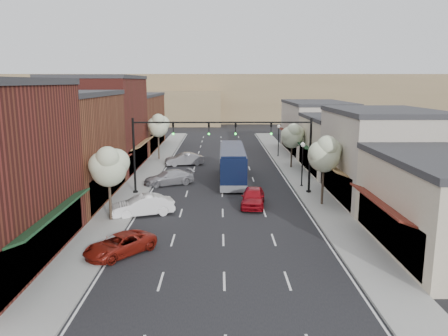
{
  "coord_description": "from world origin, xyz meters",
  "views": [
    {
      "loc": [
        -0.21,
        -31.08,
        10.18
      ],
      "look_at": [
        0.17,
        9.17,
        2.2
      ],
      "focal_mm": 35.0,
      "sensor_mm": 36.0,
      "label": 1
    }
  ],
  "objects_px": {
    "lamp_post_far": "(279,135)",
    "parked_car_c": "(169,178)",
    "parked_car_b": "(143,206)",
    "parked_car_e": "(184,159)",
    "tree_right_near": "(325,153)",
    "lamp_post_near": "(303,157)",
    "parked_car_a": "(120,245)",
    "signal_mast_left": "(160,144)",
    "tree_left_near": "(109,166)",
    "red_hatchback": "(253,197)",
    "tree_right_far": "(292,135)",
    "tree_left_far": "(158,125)",
    "signal_mast_right": "(284,144)",
    "coach_bus": "(232,164)"
  },
  "relations": [
    {
      "from": "signal_mast_left",
      "to": "parked_car_a",
      "type": "distance_m",
      "value": 14.94
    },
    {
      "from": "tree_right_far",
      "to": "tree_left_near",
      "type": "relative_size",
      "value": 0.95
    },
    {
      "from": "parked_car_e",
      "to": "coach_bus",
      "type": "bearing_deg",
      "value": 18.42
    },
    {
      "from": "signal_mast_left",
      "to": "tree_left_near",
      "type": "relative_size",
      "value": 1.44
    },
    {
      "from": "signal_mast_left",
      "to": "tree_right_far",
      "type": "bearing_deg",
      "value": 40.54
    },
    {
      "from": "tree_right_far",
      "to": "parked_car_b",
      "type": "relative_size",
      "value": 1.13
    },
    {
      "from": "tree_left_near",
      "to": "lamp_post_near",
      "type": "xyz_separation_m",
      "value": [
        16.05,
        10.56,
        -1.22
      ]
    },
    {
      "from": "coach_bus",
      "to": "parked_car_c",
      "type": "relative_size",
      "value": 2.28
    },
    {
      "from": "tree_right_far",
      "to": "parked_car_c",
      "type": "height_order",
      "value": "tree_right_far"
    },
    {
      "from": "tree_left_far",
      "to": "parked_car_e",
      "type": "height_order",
      "value": "tree_left_far"
    },
    {
      "from": "tree_left_far",
      "to": "parked_car_e",
      "type": "relative_size",
      "value": 1.31
    },
    {
      "from": "signal_mast_left",
      "to": "tree_right_near",
      "type": "relative_size",
      "value": 1.38
    },
    {
      "from": "signal_mast_left",
      "to": "tree_left_near",
      "type": "bearing_deg",
      "value": -108.1
    },
    {
      "from": "signal_mast_left",
      "to": "parked_car_e",
      "type": "height_order",
      "value": "signal_mast_left"
    },
    {
      "from": "tree_left_far",
      "to": "lamp_post_far",
      "type": "distance_m",
      "value": 16.26
    },
    {
      "from": "tree_right_far",
      "to": "tree_left_far",
      "type": "relative_size",
      "value": 0.89
    },
    {
      "from": "signal_mast_left",
      "to": "tree_left_near",
      "type": "xyz_separation_m",
      "value": [
        -2.63,
        -8.05,
        -0.4
      ]
    },
    {
      "from": "parked_car_c",
      "to": "lamp_post_far",
      "type": "bearing_deg",
      "value": 117.15
    },
    {
      "from": "signal_mast_left",
      "to": "tree_right_near",
      "type": "distance_m",
      "value": 14.55
    },
    {
      "from": "tree_right_near",
      "to": "lamp_post_near",
      "type": "distance_m",
      "value": 6.74
    },
    {
      "from": "signal_mast_right",
      "to": "parked_car_a",
      "type": "height_order",
      "value": "signal_mast_right"
    },
    {
      "from": "lamp_post_far",
      "to": "parked_car_a",
      "type": "xyz_separation_m",
      "value": [
        -14.0,
        -34.38,
        -2.38
      ]
    },
    {
      "from": "signal_mast_left",
      "to": "parked_car_e",
      "type": "bearing_deg",
      "value": 85.89
    },
    {
      "from": "tree_left_near",
      "to": "lamp_post_near",
      "type": "height_order",
      "value": "tree_left_near"
    },
    {
      "from": "lamp_post_near",
      "to": "tree_left_near",
      "type": "bearing_deg",
      "value": -146.67
    },
    {
      "from": "parked_car_b",
      "to": "tree_right_far",
      "type": "bearing_deg",
      "value": 122.35
    },
    {
      "from": "tree_right_near",
      "to": "parked_car_b",
      "type": "distance_m",
      "value": 15.21
    },
    {
      "from": "tree_right_far",
      "to": "parked_car_a",
      "type": "height_order",
      "value": "tree_right_far"
    },
    {
      "from": "red_hatchback",
      "to": "parked_car_e",
      "type": "bearing_deg",
      "value": 118.33
    },
    {
      "from": "tree_right_far",
      "to": "lamp_post_far",
      "type": "relative_size",
      "value": 1.22
    },
    {
      "from": "tree_left_near",
      "to": "lamp_post_far",
      "type": "bearing_deg",
      "value": 60.22
    },
    {
      "from": "lamp_post_far",
      "to": "coach_bus",
      "type": "height_order",
      "value": "lamp_post_far"
    },
    {
      "from": "red_hatchback",
      "to": "parked_car_e",
      "type": "distance_m",
      "value": 19.46
    },
    {
      "from": "parked_car_a",
      "to": "parked_car_b",
      "type": "relative_size",
      "value": 0.93
    },
    {
      "from": "tree_right_near",
      "to": "parked_car_b",
      "type": "height_order",
      "value": "tree_right_near"
    },
    {
      "from": "red_hatchback",
      "to": "parked_car_b",
      "type": "height_order",
      "value": "parked_car_b"
    },
    {
      "from": "lamp_post_far",
      "to": "signal_mast_left",
      "type": "bearing_deg",
      "value": -123.86
    },
    {
      "from": "signal_mast_left",
      "to": "tree_left_near",
      "type": "distance_m",
      "value": 8.48
    },
    {
      "from": "signal_mast_right",
      "to": "lamp_post_far",
      "type": "distance_m",
      "value": 20.19
    },
    {
      "from": "signal_mast_right",
      "to": "parked_car_c",
      "type": "distance_m",
      "value": 12.18
    },
    {
      "from": "lamp_post_near",
      "to": "tree_left_far",
      "type": "bearing_deg",
      "value": 136.11
    },
    {
      "from": "tree_left_far",
      "to": "parked_car_a",
      "type": "height_order",
      "value": "tree_left_far"
    },
    {
      "from": "parked_car_b",
      "to": "parked_car_e",
      "type": "height_order",
      "value": "parked_car_b"
    },
    {
      "from": "red_hatchback",
      "to": "coach_bus",
      "type": "bearing_deg",
      "value": 105.49
    },
    {
      "from": "red_hatchback",
      "to": "parked_car_e",
      "type": "height_order",
      "value": "red_hatchback"
    },
    {
      "from": "tree_left_far",
      "to": "parked_car_a",
      "type": "xyz_separation_m",
      "value": [
        2.05,
        -32.32,
        -3.98
      ]
    },
    {
      "from": "red_hatchback",
      "to": "parked_car_c",
      "type": "bearing_deg",
      "value": 142.07
    },
    {
      "from": "signal_mast_left",
      "to": "coach_bus",
      "type": "height_order",
      "value": "signal_mast_left"
    },
    {
      "from": "lamp_post_far",
      "to": "parked_car_c",
      "type": "height_order",
      "value": "lamp_post_far"
    },
    {
      "from": "parked_car_a",
      "to": "parked_car_b",
      "type": "xyz_separation_m",
      "value": [
        0.0,
        7.81,
        0.17
      ]
    }
  ]
}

